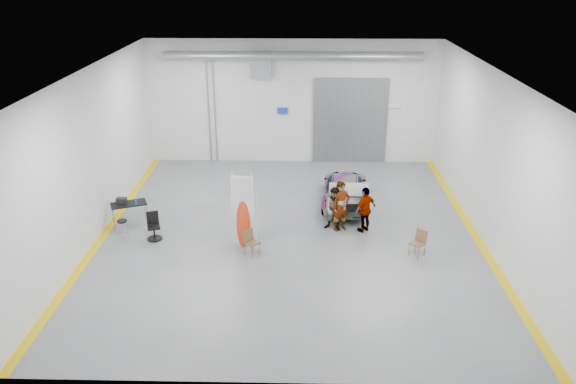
{
  "coord_description": "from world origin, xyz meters",
  "views": [
    {
      "loc": [
        0.38,
        -18.67,
        9.46
      ],
      "look_at": [
        -0.06,
        0.34,
        1.5
      ],
      "focal_mm": 35.0,
      "sensor_mm": 36.0,
      "label": 1
    }
  ],
  "objects_px": {
    "folding_chair_far": "(417,248)",
    "work_table": "(127,203)",
    "office_chair": "(154,228)",
    "folding_chair_near": "(252,247)",
    "shop_stool": "(123,230)",
    "person_a": "(341,206)",
    "surfboard_display": "(244,217)",
    "person_c": "(365,209)",
    "sedan_car": "(344,189)",
    "person_b": "(335,209)"
  },
  "relations": [
    {
      "from": "work_table",
      "to": "shop_stool",
      "type": "bearing_deg",
      "value": -81.37
    },
    {
      "from": "person_c",
      "to": "work_table",
      "type": "xyz_separation_m",
      "value": [
        -9.01,
        0.48,
        -0.05
      ]
    },
    {
      "from": "folding_chair_far",
      "to": "surfboard_display",
      "type": "bearing_deg",
      "value": -139.2
    },
    {
      "from": "shop_stool",
      "to": "work_table",
      "type": "height_order",
      "value": "work_table"
    },
    {
      "from": "person_a",
      "to": "folding_chair_far",
      "type": "distance_m",
      "value": 3.22
    },
    {
      "from": "person_a",
      "to": "person_b",
      "type": "bearing_deg",
      "value": 155.15
    },
    {
      "from": "folding_chair_far",
      "to": "work_table",
      "type": "height_order",
      "value": "work_table"
    },
    {
      "from": "work_table",
      "to": "person_b",
      "type": "bearing_deg",
      "value": -2.86
    },
    {
      "from": "person_c",
      "to": "shop_stool",
      "type": "bearing_deg",
      "value": -34.97
    },
    {
      "from": "person_a",
      "to": "office_chair",
      "type": "distance_m",
      "value": 6.87
    },
    {
      "from": "person_a",
      "to": "folding_chair_far",
      "type": "relative_size",
      "value": 2.11
    },
    {
      "from": "surfboard_display",
      "to": "work_table",
      "type": "height_order",
      "value": "surfboard_display"
    },
    {
      "from": "shop_stool",
      "to": "person_b",
      "type": "bearing_deg",
      "value": 6.87
    },
    {
      "from": "folding_chair_far",
      "to": "shop_stool",
      "type": "distance_m",
      "value": 10.46
    },
    {
      "from": "person_b",
      "to": "office_chair",
      "type": "height_order",
      "value": "person_b"
    },
    {
      "from": "shop_stool",
      "to": "office_chair",
      "type": "distance_m",
      "value": 1.14
    },
    {
      "from": "work_table",
      "to": "office_chair",
      "type": "relative_size",
      "value": 1.45
    },
    {
      "from": "person_c",
      "to": "folding_chair_far",
      "type": "relative_size",
      "value": 1.92
    },
    {
      "from": "folding_chair_far",
      "to": "person_a",
      "type": "bearing_deg",
      "value": -171.64
    },
    {
      "from": "folding_chair_far",
      "to": "person_b",
      "type": "bearing_deg",
      "value": -169.37
    },
    {
      "from": "person_a",
      "to": "surfboard_display",
      "type": "distance_m",
      "value": 3.74
    },
    {
      "from": "office_chair",
      "to": "work_table",
      "type": "bearing_deg",
      "value": 118.13
    },
    {
      "from": "work_table",
      "to": "folding_chair_near",
      "type": "bearing_deg",
      "value": -25.71
    },
    {
      "from": "shop_stool",
      "to": "office_chair",
      "type": "bearing_deg",
      "value": 1.94
    },
    {
      "from": "folding_chair_far",
      "to": "work_table",
      "type": "xyz_separation_m",
      "value": [
        -10.61,
        2.32,
        0.54
      ]
    },
    {
      "from": "folding_chair_near",
      "to": "work_table",
      "type": "bearing_deg",
      "value": 108.42
    },
    {
      "from": "folding_chair_near",
      "to": "work_table",
      "type": "relative_size",
      "value": 0.61
    },
    {
      "from": "surfboard_display",
      "to": "folding_chair_far",
      "type": "xyz_separation_m",
      "value": [
        5.97,
        -0.54,
        -0.85
      ]
    },
    {
      "from": "office_chair",
      "to": "folding_chair_far",
      "type": "bearing_deg",
      "value": -24.3
    },
    {
      "from": "person_a",
      "to": "surfboard_display",
      "type": "xyz_separation_m",
      "value": [
        -3.48,
        -1.38,
        0.17
      ]
    },
    {
      "from": "person_b",
      "to": "folding_chair_near",
      "type": "xyz_separation_m",
      "value": [
        -2.93,
        -2.0,
        -0.57
      ]
    },
    {
      "from": "sedan_car",
      "to": "person_a",
      "type": "xyz_separation_m",
      "value": [
        -0.31,
        -2.5,
        0.33
      ]
    },
    {
      "from": "sedan_car",
      "to": "office_chair",
      "type": "xyz_separation_m",
      "value": [
        -7.1,
        -3.39,
        -0.19
      ]
    },
    {
      "from": "sedan_car",
      "to": "person_c",
      "type": "xyz_separation_m",
      "value": [
        0.58,
        -2.58,
        0.25
      ]
    },
    {
      "from": "person_a",
      "to": "work_table",
      "type": "distance_m",
      "value": 8.13
    },
    {
      "from": "person_c",
      "to": "folding_chair_far",
      "type": "bearing_deg",
      "value": 90.63
    },
    {
      "from": "sedan_car",
      "to": "shop_stool",
      "type": "xyz_separation_m",
      "value": [
        -8.23,
        -3.42,
        -0.27
      ]
    },
    {
      "from": "person_a",
      "to": "person_c",
      "type": "bearing_deg",
      "value": -30.25
    },
    {
      "from": "person_c",
      "to": "folding_chair_near",
      "type": "height_order",
      "value": "person_c"
    },
    {
      "from": "person_a",
      "to": "folding_chair_near",
      "type": "bearing_deg",
      "value": -172.36
    },
    {
      "from": "sedan_car",
      "to": "folding_chair_far",
      "type": "bearing_deg",
      "value": 121.44
    },
    {
      "from": "sedan_car",
      "to": "person_a",
      "type": "relative_size",
      "value": 2.26
    },
    {
      "from": "person_c",
      "to": "work_table",
      "type": "height_order",
      "value": "person_c"
    },
    {
      "from": "surfboard_display",
      "to": "folding_chair_far",
      "type": "bearing_deg",
      "value": 0.9
    },
    {
      "from": "person_b",
      "to": "person_c",
      "type": "xyz_separation_m",
      "value": [
        1.11,
        -0.08,
        0.04
      ]
    },
    {
      "from": "person_a",
      "to": "shop_stool",
      "type": "xyz_separation_m",
      "value": [
        -7.92,
        -0.93,
        -0.6
      ]
    },
    {
      "from": "surfboard_display",
      "to": "folding_chair_near",
      "type": "height_order",
      "value": "surfboard_display"
    },
    {
      "from": "folding_chair_near",
      "to": "person_c",
      "type": "bearing_deg",
      "value": -20.44
    },
    {
      "from": "person_c",
      "to": "office_chair",
      "type": "xyz_separation_m",
      "value": [
        -7.68,
        -0.81,
        -0.44
      ]
    },
    {
      "from": "surfboard_display",
      "to": "person_b",
      "type": "bearing_deg",
      "value": 29.04
    }
  ]
}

